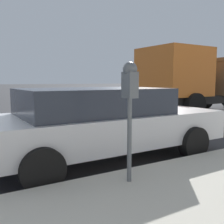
# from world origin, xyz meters

# --- Properties ---
(ground_plane) EXTENTS (220.00, 220.00, 0.00)m
(ground_plane) POSITION_xyz_m (0.00, 0.00, 0.00)
(ground_plane) COLOR #333335
(parking_meter) EXTENTS (0.21, 0.19, 1.60)m
(parking_meter) POSITION_xyz_m (-2.64, -0.51, 1.40)
(parking_meter) COLOR #4C5156
(parking_meter) RESTS_ON sidewalk
(car_silver) EXTENTS (2.20, 4.84, 1.39)m
(car_silver) POSITION_xyz_m (-1.01, -0.95, 0.75)
(car_silver) COLOR #B7BABF
(car_silver) RESTS_ON ground_plane
(dump_truck) EXTENTS (2.88, 8.35, 2.91)m
(dump_truck) POSITION_xyz_m (3.07, -9.53, 1.56)
(dump_truck) COLOR black
(dump_truck) RESTS_ON ground_plane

